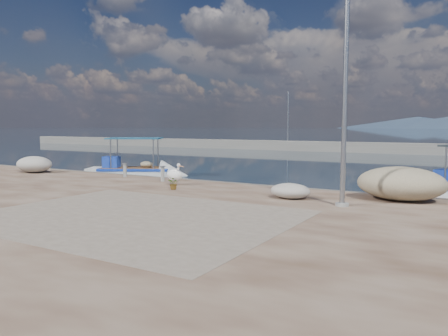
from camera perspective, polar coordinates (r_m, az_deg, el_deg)
ground at (r=16.03m, az=-6.99°, el=-5.76°), size 1400.00×1400.00×0.00m
quay at (r=11.94m, az=-25.14°, el=-8.94°), size 44.00×22.00×0.50m
quay_patch at (r=13.05m, az=-11.63°, el=-6.18°), size 9.00×7.00×0.01m
breakwater at (r=53.36m, az=20.31°, el=2.47°), size 120.00×2.20×7.50m
boat_left at (r=27.37m, az=-11.63°, el=-0.68°), size 6.05×4.47×2.81m
pelican at (r=19.51m, az=-6.41°, el=-0.87°), size 1.04×0.63×0.98m
lamp_post at (r=14.72m, az=15.51°, el=7.95°), size 0.44×0.96×7.00m
bollard_near at (r=20.85m, az=-8.03°, el=-0.66°), size 0.24×0.24×0.73m
bollard_far at (r=22.98m, az=-12.82°, el=-0.19°), size 0.24×0.24×0.73m
potted_plant at (r=18.13m, az=-6.57°, el=-2.01°), size 0.56×0.52×0.52m
net_pile_c at (r=16.63m, az=22.13°, el=-1.89°), size 3.04×2.17×1.19m
net_pile_a at (r=26.89m, az=-23.55°, el=0.44°), size 2.24×1.63×0.92m
net_pile_d at (r=16.01m, az=8.65°, el=-2.97°), size 1.47×1.10×0.55m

